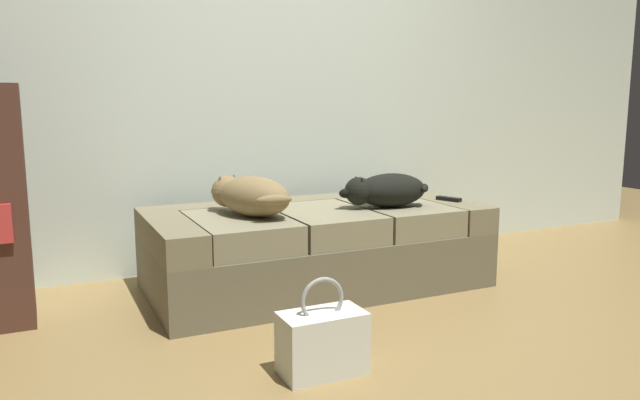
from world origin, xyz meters
TOP-DOWN VIEW (x-y plane):
  - ground_plane at (0.00, 0.00)m, footprint 10.00×10.00m
  - back_wall at (0.00, 1.61)m, footprint 6.40×0.10m
  - couch at (0.00, 0.96)m, footprint 1.81×0.88m
  - dog_tan at (-0.40, 0.90)m, footprint 0.40×0.58m
  - dog_dark at (0.35, 0.81)m, footprint 0.55×0.28m
  - tv_remote at (0.80, 0.83)m, footprint 0.10×0.16m
  - handbag at (-0.45, -0.06)m, footprint 0.32×0.18m

SIDE VIEW (x-z plane):
  - ground_plane at x=0.00m, z-range 0.00..0.00m
  - handbag at x=-0.45m, z-range -0.06..0.31m
  - couch at x=0.00m, z-range 0.00..0.44m
  - tv_remote at x=0.80m, z-range 0.44..0.47m
  - dog_dark at x=0.35m, z-range 0.45..0.63m
  - dog_tan at x=-0.40m, z-range 0.45..0.65m
  - back_wall at x=0.00m, z-range 0.00..2.80m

